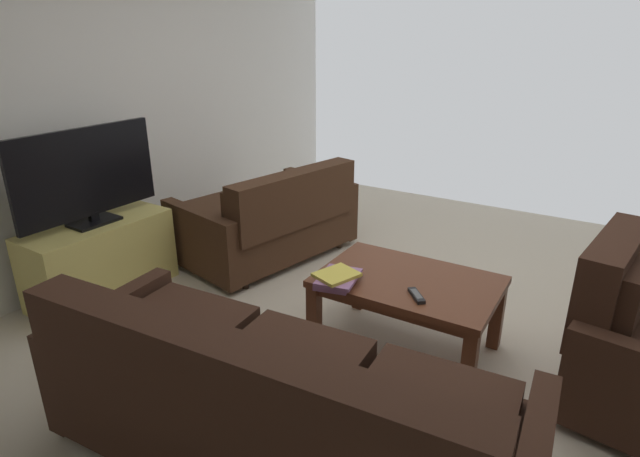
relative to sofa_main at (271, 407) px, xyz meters
The scene contains 9 objects.
ground_plane 1.31m from the sofa_main, 92.35° to the right, with size 4.88×5.74×0.01m, color beige.
wall_right 2.91m from the sofa_main, 27.86° to the right, with size 0.12×5.74×2.86m, color white.
sofa_main is the anchor object (origin of this frame).
loveseat_near 2.30m from the sofa_main, 53.60° to the right, with size 1.13×1.55×0.79m.
coffee_table 1.18m from the sofa_main, 95.84° to the right, with size 1.01×0.67×0.47m.
tv_stand 2.12m from the sofa_main, 18.92° to the right, with size 0.46×1.01×0.55m.
flat_tv 2.19m from the sofa_main, 18.96° to the right, with size 0.21×1.03×0.66m.
book_stack 0.94m from the sofa_main, 77.33° to the right, with size 0.27×0.31×0.07m.
tv_remote 1.03m from the sofa_main, 103.58° to the right, with size 0.14×0.15×0.02m.
Camera 1 is at (-1.01, 2.62, 1.81)m, focal length 29.01 mm.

